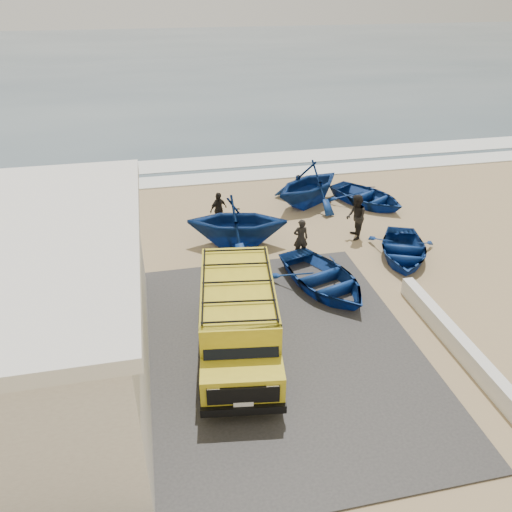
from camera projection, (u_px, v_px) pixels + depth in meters
ground at (260, 310)px, 15.82m from camera, size 160.00×160.00×0.00m
slab at (205, 360)px, 13.73m from camera, size 12.00×10.00×0.05m
ocean at (165, 59)px, 63.54m from camera, size 180.00×88.00×0.01m
surf_line at (210, 178)px, 26.03m from camera, size 180.00×1.60×0.06m
surf_wash at (205, 163)px, 28.16m from camera, size 180.00×2.20×0.04m
parapet at (456, 341)px, 14.04m from camera, size 0.35×6.00×0.55m
van at (238, 317)px, 13.53m from camera, size 2.66×5.30×2.18m
boat_near_left at (323, 278)px, 16.69m from camera, size 3.89×4.65×0.83m
boat_near_right at (403, 250)px, 18.54m from camera, size 3.67×4.21×0.73m
boat_mid_left at (237, 221)px, 19.20m from camera, size 4.49×4.08×2.04m
boat_mid_right at (367, 197)px, 22.95m from camera, size 4.17×4.57×0.77m
boat_far_left at (308, 184)px, 22.63m from camera, size 5.11×4.96×2.06m
fisherman_front at (301, 238)px, 18.45m from camera, size 0.58×0.40×1.54m
fisherman_middle at (356, 217)px, 19.72m from camera, size 0.85×1.01×1.84m
fisherman_back at (219, 210)px, 20.77m from camera, size 0.94×0.79×1.50m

